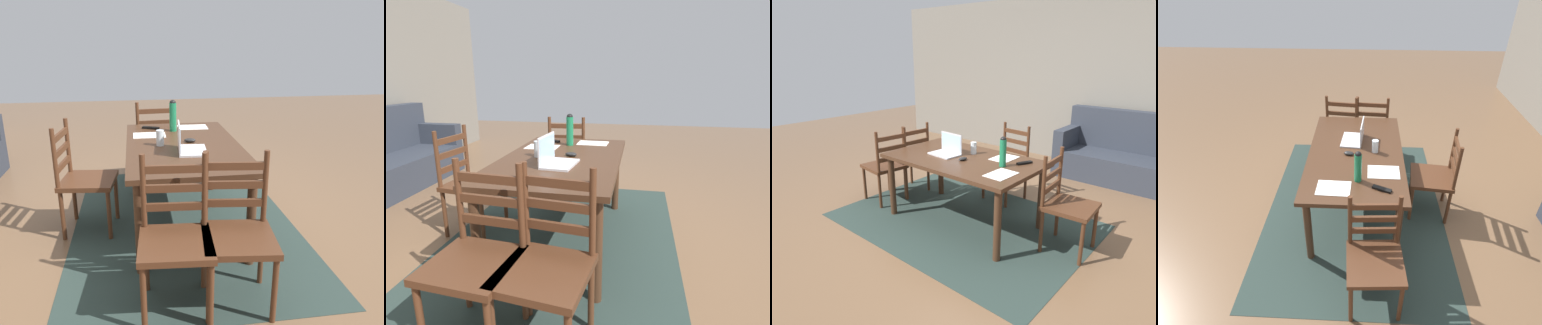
# 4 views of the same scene
# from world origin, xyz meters

# --- Properties ---
(ground_plane) EXTENTS (14.00, 14.00, 0.00)m
(ground_plane) POSITION_xyz_m (0.00, 0.00, 0.00)
(ground_plane) COLOR brown
(area_rug) EXTENTS (2.72, 1.93, 0.01)m
(area_rug) POSITION_xyz_m (0.00, 0.00, 0.00)
(area_rug) COLOR #283833
(area_rug) RESTS_ON ground
(dining_table) EXTENTS (1.63, 0.96, 0.74)m
(dining_table) POSITION_xyz_m (0.00, 0.00, 0.65)
(dining_table) COLOR #422819
(dining_table) RESTS_ON ground
(chair_right_far) EXTENTS (0.47, 0.47, 0.95)m
(chair_right_far) POSITION_xyz_m (1.10, 0.19, 0.46)
(chair_right_far) COLOR #4C2B19
(chair_right_far) RESTS_ON ground
(chair_left_far) EXTENTS (0.47, 0.47, 0.95)m
(chair_left_far) POSITION_xyz_m (-1.10, 0.19, 0.46)
(chair_left_far) COLOR #4C2B19
(chair_left_far) RESTS_ON ground
(chair_far_head) EXTENTS (0.49, 0.49, 0.95)m
(chair_far_head) POSITION_xyz_m (0.00, 0.85, 0.46)
(chair_far_head) COLOR #4C2B19
(chair_far_head) RESTS_ON ground
(chair_left_near) EXTENTS (0.49, 0.49, 0.95)m
(chair_left_near) POSITION_xyz_m (-1.10, -0.20, 0.46)
(chair_left_near) COLOR #4C2B19
(chair_left_near) RESTS_ON ground
(couch) EXTENTS (1.80, 0.80, 1.00)m
(couch) POSITION_xyz_m (0.94, 2.49, 0.36)
(couch) COLOR #2D333D
(couch) RESTS_ON ground
(laptop) EXTENTS (0.34, 0.25, 0.23)m
(laptop) POSITION_xyz_m (-0.23, -0.00, 0.80)
(laptop) COLOR silver
(laptop) RESTS_ON dining_table
(water_bottle) EXTENTS (0.07, 0.07, 0.30)m
(water_bottle) POSITION_xyz_m (0.48, 0.03, 0.90)
(water_bottle) COLOR #197247
(water_bottle) RESTS_ON dining_table
(drinking_glass) EXTENTS (0.07, 0.07, 0.13)m
(drinking_glass) POSITION_xyz_m (-0.02, 0.20, 0.81)
(drinking_glass) COLOR silver
(drinking_glass) RESTS_ON dining_table
(computer_mouse) EXTENTS (0.08, 0.11, 0.03)m
(computer_mouse) POSITION_xyz_m (0.05, -0.07, 0.76)
(computer_mouse) COLOR black
(computer_mouse) RESTS_ON dining_table
(tv_remote) EXTENTS (0.11, 0.17, 0.02)m
(tv_remote) POSITION_xyz_m (0.60, 0.25, 0.75)
(tv_remote) COLOR black
(tv_remote) RESTS_ON dining_table
(paper_stack_left) EXTENTS (0.22, 0.30, 0.00)m
(paper_stack_left) POSITION_xyz_m (0.60, -0.17, 0.74)
(paper_stack_left) COLOR white
(paper_stack_left) RESTS_ON dining_table
(paper_stack_right) EXTENTS (0.21, 0.30, 0.00)m
(paper_stack_right) POSITION_xyz_m (0.34, 0.27, 0.74)
(paper_stack_right) COLOR white
(paper_stack_right) RESTS_ON dining_table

